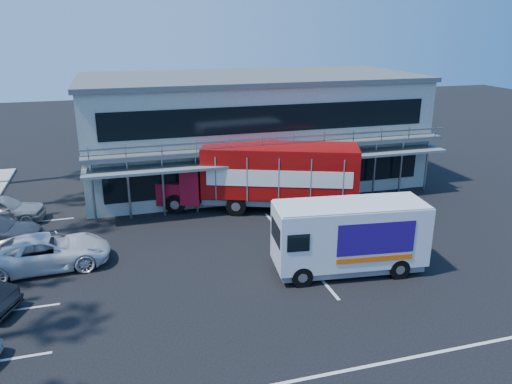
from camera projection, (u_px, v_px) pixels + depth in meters
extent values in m
plane|color=black|center=(276.00, 283.00, 21.28)|extent=(120.00, 120.00, 0.00)
cube|color=gray|center=(250.00, 131.00, 34.61)|extent=(22.00, 10.00, 7.00)
cube|color=#515454|center=(250.00, 77.00, 33.45)|extent=(22.40, 10.40, 0.30)
cube|color=#515454|center=(275.00, 147.00, 29.48)|extent=(22.00, 1.20, 0.25)
cube|color=gray|center=(278.00, 141.00, 28.82)|extent=(22.00, 0.08, 0.90)
cube|color=slate|center=(277.00, 160.00, 29.43)|extent=(22.00, 1.80, 0.15)
cube|color=black|center=(272.00, 177.00, 30.64)|extent=(20.00, 0.06, 1.60)
cube|color=black|center=(273.00, 119.00, 29.50)|extent=(20.00, 0.06, 1.60)
cube|color=maroon|center=(174.00, 189.00, 29.96)|extent=(2.35, 2.90, 1.34)
cube|color=maroon|center=(194.00, 180.00, 29.67)|extent=(2.03, 3.00, 2.34)
cube|color=black|center=(193.00, 169.00, 29.45)|extent=(0.90, 2.23, 0.78)
cube|color=#990C09|center=(280.00, 170.00, 29.03)|extent=(9.31, 5.78, 2.90)
cube|color=slate|center=(279.00, 198.00, 29.58)|extent=(9.17, 5.39, 0.33)
cube|color=white|center=(279.00, 179.00, 27.74)|extent=(7.67, 2.95, 0.95)
cube|color=white|center=(281.00, 165.00, 30.38)|extent=(7.67, 2.95, 0.95)
cylinder|color=black|center=(175.00, 204.00, 28.95)|extent=(1.18, 0.68, 1.16)
cylinder|color=black|center=(184.00, 191.00, 31.26)|extent=(1.18, 0.68, 1.16)
cylinder|color=black|center=(236.00, 206.00, 28.66)|extent=(1.18, 0.68, 1.16)
cylinder|color=black|center=(241.00, 193.00, 30.98)|extent=(1.18, 0.68, 1.16)
cylinder|color=black|center=(330.00, 209.00, 28.23)|extent=(1.18, 0.68, 1.16)
cylinder|color=black|center=(327.00, 195.00, 30.55)|extent=(1.18, 0.68, 1.16)
cube|color=silver|center=(350.00, 233.00, 21.76)|extent=(6.81, 3.00, 2.64)
cube|color=slate|center=(348.00, 263.00, 22.23)|extent=(6.52, 2.74, 0.33)
cube|color=black|center=(276.00, 232.00, 21.16)|extent=(0.27, 1.85, 0.89)
cube|color=silver|center=(351.00, 204.00, 21.34)|extent=(6.67, 2.94, 0.08)
cube|color=#220B66|center=(376.00, 239.00, 20.75)|extent=(3.37, 0.42, 1.41)
cube|color=#220B66|center=(357.00, 219.00, 22.89)|extent=(3.37, 0.42, 1.41)
cube|color=#F2590C|center=(375.00, 259.00, 21.05)|extent=(3.37, 0.41, 0.24)
cylinder|color=black|center=(302.00, 277.00, 20.90)|extent=(0.93, 0.38, 0.90)
cylinder|color=black|center=(291.00, 256.00, 22.77)|extent=(0.93, 0.38, 0.90)
cylinder|color=black|center=(399.00, 269.00, 21.58)|extent=(0.93, 0.38, 0.90)
cylinder|color=black|center=(381.00, 249.00, 23.45)|extent=(0.93, 0.38, 0.90)
imported|color=silver|center=(46.00, 252.00, 22.47)|extent=(5.71, 2.92, 1.54)
imported|color=gray|center=(1.00, 209.00, 27.59)|extent=(4.72, 2.27, 1.56)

